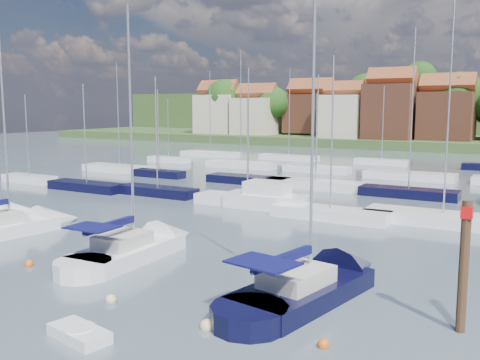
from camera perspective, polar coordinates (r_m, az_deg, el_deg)
The scene contains 12 objects.
ground at distance 60.65m, azimuth 16.10°, elevation -0.30°, with size 260.00×260.00×0.00m, color #4E5C6A.
sailboat_left at distance 38.47m, azimuth -22.43°, elevation -4.65°, with size 3.96×10.63×14.16m.
sailboat_centre at distance 30.97m, azimuth -10.33°, elevation -7.14°, with size 3.26×10.94×14.78m.
sailboat_navy at distance 24.73m, azimuth 8.56°, elevation -10.99°, with size 5.08×11.87×15.95m.
tender at distance 20.80m, azimuth -16.78°, elevation -15.41°, with size 2.68×1.62×0.54m.
timber_piling at distance 21.67m, azimuth 22.62°, elevation -10.87°, with size 0.40×0.40×7.20m.
buoy_c at distance 30.46m, azimuth -21.56°, elevation -8.52°, with size 0.48×0.48×0.48m, color #D85914.
buoy_d at distance 20.92m, azimuth -3.55°, elevation -15.55°, with size 0.55×0.55×0.55m, color beige.
buoy_e at distance 29.17m, azimuth 6.49°, elevation -8.73°, with size 0.50×0.50×0.50m, color #D85914.
buoy_f at distance 19.68m, azimuth 8.89°, elevation -17.22°, with size 0.43×0.43×0.43m, color #D85914.
buoy_g at distance 24.08m, azimuth -13.60°, elevation -12.55°, with size 0.49×0.49×0.49m, color beige.
marina_field at distance 55.48m, azimuth 16.81°, elevation -0.62°, with size 79.62×41.41×15.93m.
Camera 1 is at (14.24, -18.37, 8.32)m, focal length 40.00 mm.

